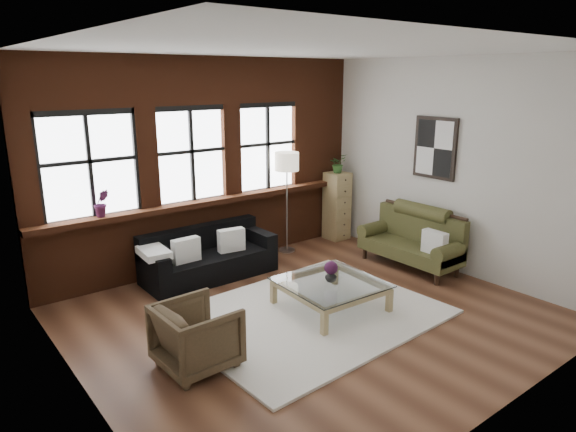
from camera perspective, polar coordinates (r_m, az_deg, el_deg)
floor at (r=6.59m, az=2.58°, el=-10.94°), size 5.50×5.50×0.00m
ceiling at (r=5.92m, az=2.96°, el=18.07°), size 5.50×5.50×0.00m
wall_back at (r=8.08m, az=-8.94°, el=5.77°), size 5.50×0.00×5.50m
wall_front at (r=4.54m, az=23.85°, el=-2.85°), size 5.50×0.00×5.50m
wall_left at (r=4.79m, az=-23.04°, el=-1.83°), size 0.00×5.00×5.00m
wall_right at (r=8.09m, az=17.75°, el=5.24°), size 0.00×5.00×5.00m
brick_backwall at (r=8.03m, az=-8.73°, el=5.72°), size 5.50×0.12×3.20m
sill_ledge at (r=8.06m, az=-8.26°, el=1.71°), size 5.50×0.30×0.08m
window_left at (r=7.32m, az=-21.21°, el=5.13°), size 1.38×0.10×1.50m
window_mid at (r=7.87m, az=-10.72°, el=6.55°), size 1.38×0.10×1.50m
window_right at (r=8.60m, az=-2.37°, el=7.52°), size 1.38×0.10×1.50m
wall_poster at (r=8.20m, az=16.04°, el=7.27°), size 0.05×0.74×0.94m
shag_rug at (r=6.57m, az=2.32°, el=-10.84°), size 3.21×2.57×0.03m
dark_sofa at (r=7.71m, az=-8.74°, el=-4.27°), size 1.96×0.79×0.71m
pillow_a at (r=7.38m, az=-11.25°, el=-3.73°), size 0.40×0.15×0.34m
pillow_b at (r=7.72m, az=-6.32°, el=-2.67°), size 0.42×0.20×0.34m
vintage_settee at (r=8.20m, az=13.40°, el=-2.65°), size 0.74×1.66×0.89m
pillow_settee at (r=7.81m, az=15.98°, el=-2.84°), size 0.15×0.38×0.34m
armchair at (r=5.46m, az=-10.11°, el=-12.99°), size 0.78×0.76×0.69m
coffee_table at (r=6.68m, az=4.73°, el=-8.82°), size 1.23×1.23×0.39m
vase at (r=6.58m, az=4.78°, el=-6.66°), size 0.18×0.18×0.15m
flowers at (r=6.54m, az=4.81°, el=-5.75°), size 0.17×0.17×0.17m
drawer_chest at (r=9.42m, az=5.45°, el=1.12°), size 0.38×0.38×1.23m
potted_plant_top at (r=9.26m, az=5.57°, el=5.83°), size 0.33×0.29×0.33m
floor_lamp at (r=8.61m, az=-0.13°, el=1.96°), size 0.40×0.40×1.85m
sill_plant at (r=7.31m, az=-20.01°, el=1.36°), size 0.23×0.19×0.37m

